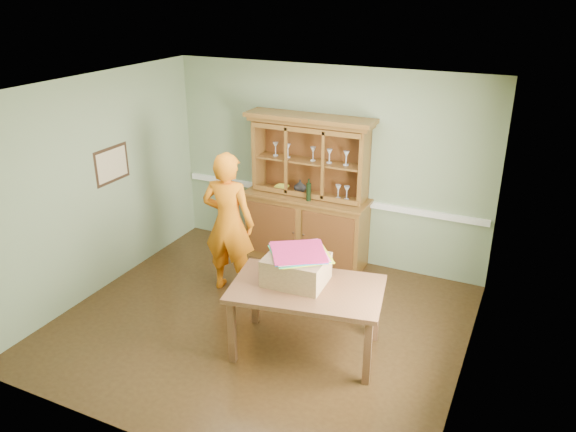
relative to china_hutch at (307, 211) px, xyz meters
The scene contains 14 objects.
floor 1.92m from the china_hutch, 84.20° to the right, with size 4.50×4.50×0.00m, color #462F16.
ceiling 2.65m from the china_hutch, 84.20° to the right, with size 4.50×4.50×0.00m, color white.
wall_back 0.69m from the china_hutch, 52.54° to the left, with size 4.50×4.50×0.00m, color gray.
wall_left 2.79m from the china_hutch, 139.54° to the right, with size 4.00×4.00×0.00m, color gray.
wall_right 3.07m from the china_hutch, 36.01° to the right, with size 4.00×4.00×0.00m, color gray.
wall_front 3.82m from the china_hutch, 87.27° to the right, with size 4.50×4.50×0.00m, color gray.
chair_rail 0.32m from the china_hutch, 49.38° to the left, with size 4.41×0.05×0.08m, color white.
framed_map 2.65m from the china_hutch, 144.43° to the right, with size 0.03×0.60×0.46m.
window_panel 3.27m from the china_hutch, 40.62° to the right, with size 0.03×0.96×1.36m.
china_hutch is the anchor object (origin of this frame).
dining_table 2.17m from the china_hutch, 66.77° to the right, with size 1.70×1.20×0.78m.
cardboard_box 2.08m from the china_hutch, 69.93° to the right, with size 0.62×0.50×0.29m, color #A78656.
kite_stack 2.06m from the china_hutch, 69.21° to the right, with size 0.75×0.75×0.05m.
person 1.32m from the china_hutch, 115.14° to the right, with size 0.67×0.44×1.82m, color orange.
Camera 1 is at (2.64, -4.87, 3.67)m, focal length 35.00 mm.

